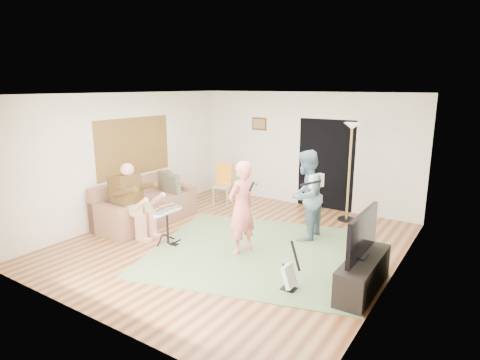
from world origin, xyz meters
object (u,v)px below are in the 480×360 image
at_px(guitarist, 306,195).
at_px(torchiere_lamp, 350,155).
at_px(singer, 242,208).
at_px(dining_chair, 223,189).
at_px(drum_kit, 168,229).
at_px(guitar_spare, 290,276).
at_px(television, 363,234).
at_px(sofa, 144,208).
at_px(tv_cabinet, 363,274).

xyz_separation_m(guitarist, torchiere_lamp, (0.32, 1.49, 0.59)).
height_order(singer, dining_chair, singer).
height_order(drum_kit, guitar_spare, guitar_spare).
relative_size(torchiere_lamp, television, 1.75).
xyz_separation_m(sofa, torchiere_lamp, (3.59, 2.46, 1.14)).
bearing_deg(drum_kit, tv_cabinet, 3.81).
height_order(torchiere_lamp, tv_cabinet, torchiere_lamp).
height_order(drum_kit, dining_chair, dining_chair).
relative_size(guitar_spare, television, 0.63).
distance_m(guitarist, dining_chair, 2.93).
xyz_separation_m(drum_kit, torchiere_lamp, (2.29, 3.11, 1.14)).
bearing_deg(tv_cabinet, guitar_spare, -147.39).
height_order(singer, tv_cabinet, singer).
xyz_separation_m(drum_kit, dining_chair, (-0.69, 2.72, 0.05)).
bearing_deg(television, tv_cabinet, 0.00).
bearing_deg(sofa, torchiere_lamp, 34.42).
distance_m(torchiere_lamp, television, 3.16).
bearing_deg(tv_cabinet, sofa, 175.03).
relative_size(dining_chair, television, 0.81).
distance_m(sofa, singer, 2.68).
height_order(tv_cabinet, television, television).
distance_m(singer, guitarist, 1.35).
xyz_separation_m(guitarist, guitar_spare, (0.65, -1.95, -0.63)).
relative_size(guitar_spare, dining_chair, 0.78).
xyz_separation_m(sofa, television, (4.75, -0.42, 0.55)).
xyz_separation_m(singer, torchiere_lamp, (0.97, 2.68, 0.63)).
distance_m(singer, torchiere_lamp, 2.91).
distance_m(guitarist, tv_cabinet, 2.15).
relative_size(drum_kit, guitar_spare, 0.89).
height_order(sofa, guitar_spare, sofa).
bearing_deg(torchiere_lamp, television, -68.14).
xyz_separation_m(dining_chair, television, (4.14, -2.48, 0.50)).
distance_m(sofa, tv_cabinet, 4.82).
height_order(sofa, tv_cabinet, sofa).
bearing_deg(tv_cabinet, television, 180.00).
height_order(singer, guitar_spare, singer).
distance_m(guitar_spare, television, 1.18).
bearing_deg(guitar_spare, dining_chair, 137.53).
bearing_deg(torchiere_lamp, tv_cabinet, -67.29).
height_order(singer, guitarist, guitarist).
distance_m(sofa, television, 4.80).
xyz_separation_m(drum_kit, tv_cabinet, (3.50, 0.23, -0.04)).
relative_size(dining_chair, tv_cabinet, 0.69).
bearing_deg(guitarist, tv_cabinet, 44.97).
distance_m(guitarist, torchiere_lamp, 1.63).
bearing_deg(drum_kit, sofa, 153.42).
bearing_deg(guitar_spare, sofa, 166.09).
bearing_deg(guitar_spare, television, 34.17).
distance_m(drum_kit, tv_cabinet, 3.51).
distance_m(drum_kit, dining_chair, 2.80).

